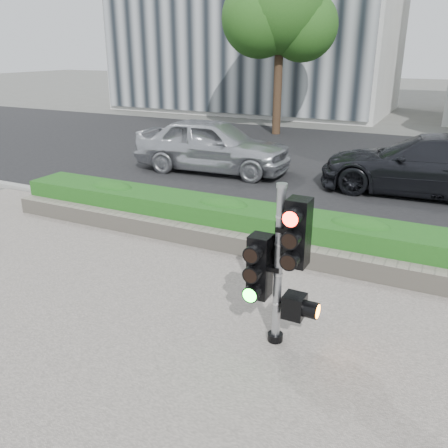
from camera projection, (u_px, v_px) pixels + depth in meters
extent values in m
plane|color=#51514C|center=(219.00, 307.00, 7.07)|extent=(120.00, 120.00, 0.00)
cube|color=#9E9389|center=(112.00, 415.00, 4.97)|extent=(16.00, 11.00, 0.03)
cube|color=black|center=(357.00, 166.00, 15.47)|extent=(60.00, 13.00, 0.02)
cube|color=gray|center=(289.00, 233.00, 9.70)|extent=(60.00, 0.25, 0.12)
cube|color=gray|center=(266.00, 249.00, 8.60)|extent=(12.00, 0.32, 0.34)
cube|color=#358D2B|center=(279.00, 229.00, 9.08)|extent=(12.00, 1.00, 0.68)
cylinder|color=black|center=(278.00, 87.00, 20.41)|extent=(0.36, 0.36, 4.03)
sphere|color=#143E11|center=(281.00, 7.00, 19.30)|extent=(3.74, 3.74, 3.74)
sphere|color=#143E11|center=(303.00, 26.00, 19.50)|extent=(2.88, 2.88, 2.88)
sphere|color=#143E11|center=(260.00, 18.00, 19.39)|extent=(3.17, 3.17, 3.17)
cylinder|color=black|center=(275.00, 337.00, 6.19)|extent=(0.20, 0.20, 0.10)
cylinder|color=gray|center=(278.00, 269.00, 5.85)|extent=(0.11, 0.11, 2.08)
cylinder|color=gray|center=(282.00, 186.00, 5.47)|extent=(0.13, 0.13, 0.05)
cube|color=#FF1107|center=(298.00, 233.00, 5.54)|extent=(0.27, 0.27, 0.83)
cube|color=#14E51E|center=(260.00, 266.00, 5.92)|extent=(0.27, 0.27, 0.83)
cube|color=black|center=(288.00, 242.00, 5.93)|extent=(0.27, 0.27, 0.57)
cube|color=orange|center=(294.00, 306.00, 5.95)|extent=(0.27, 0.27, 0.30)
imported|color=#B6B8BD|center=(213.00, 145.00, 14.47)|extent=(4.91, 2.26, 1.63)
imported|color=black|center=(427.00, 165.00, 12.20)|extent=(5.44, 2.38, 1.55)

